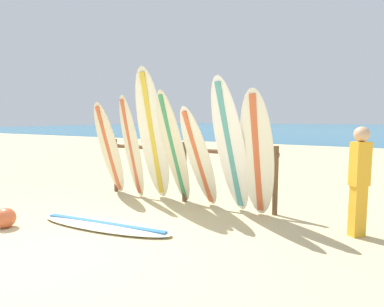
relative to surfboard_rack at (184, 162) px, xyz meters
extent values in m
plane|color=#CCB784|center=(0.02, -2.93, -0.79)|extent=(120.00, 120.00, 0.00)
cube|color=#196B93|center=(0.02, 55.07, -0.78)|extent=(120.00, 80.00, 0.01)
cylinder|color=brown|center=(-1.79, 0.00, -0.20)|extent=(0.09, 0.09, 1.17)
cylinder|color=brown|center=(0.00, 0.00, -0.20)|extent=(0.09, 0.09, 1.17)
cylinder|color=brown|center=(1.79, 0.00, -0.20)|extent=(0.09, 0.09, 1.17)
cylinder|color=brown|center=(0.00, 0.00, 0.24)|extent=(3.68, 0.08, 0.08)
ellipsoid|color=beige|center=(-1.67, -0.30, 0.20)|extent=(0.51, 0.73, 1.97)
cube|color=#CC5933|center=(-1.67, -0.30, 0.20)|extent=(0.10, 0.68, 1.82)
ellipsoid|color=beige|center=(-1.05, -0.32, 0.26)|extent=(0.55, 0.59, 2.10)
cube|color=#CC5933|center=(-1.05, -0.32, 0.26)|extent=(0.18, 0.49, 1.93)
ellipsoid|color=white|center=(-0.50, -0.34, 0.50)|extent=(0.73, 1.03, 2.56)
cube|color=gold|center=(-0.50, -0.34, 0.50)|extent=(0.27, 0.88, 2.36)
ellipsoid|color=beige|center=(-0.03, -0.31, 0.29)|extent=(0.57, 0.86, 2.14)
cube|color=#388C59|center=(-0.03, -0.31, 0.29)|extent=(0.18, 0.76, 1.98)
ellipsoid|color=silver|center=(0.53, -0.38, 0.14)|extent=(0.61, 0.99, 1.85)
cube|color=#CC5933|center=(0.53, -0.38, 0.14)|extent=(0.21, 0.87, 1.70)
ellipsoid|color=white|center=(1.15, -0.41, 0.36)|extent=(0.67, 0.97, 2.30)
cube|color=teal|center=(1.15, -0.41, 0.36)|extent=(0.22, 0.85, 2.12)
ellipsoid|color=white|center=(1.59, -0.38, 0.26)|extent=(0.56, 0.69, 2.09)
cube|color=#CC5933|center=(1.59, -0.38, 0.26)|extent=(0.11, 0.64, 1.93)
ellipsoid|color=beige|center=(-0.25, -1.91, -0.75)|extent=(2.33, 0.79, 0.07)
cube|color=#3372B2|center=(-0.25, -1.91, -0.75)|extent=(2.09, 0.33, 0.08)
cube|color=gold|center=(3.06, -0.42, -0.43)|extent=(0.23, 0.24, 0.71)
cube|color=gold|center=(3.06, -0.42, 0.23)|extent=(0.28, 0.29, 0.60)
sphere|color=tan|center=(3.06, -0.42, 0.63)|extent=(0.21, 0.21, 0.21)
cube|color=silver|center=(-7.70, 24.66, -0.60)|extent=(2.47, 1.11, 0.35)
cube|color=silver|center=(-7.70, 24.66, -0.25)|extent=(0.90, 0.75, 0.36)
sphere|color=#CC5933|center=(-1.52, -2.66, -0.63)|extent=(0.30, 0.30, 0.30)
camera|label=1|loc=(3.25, -5.34, 0.84)|focal=30.34mm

